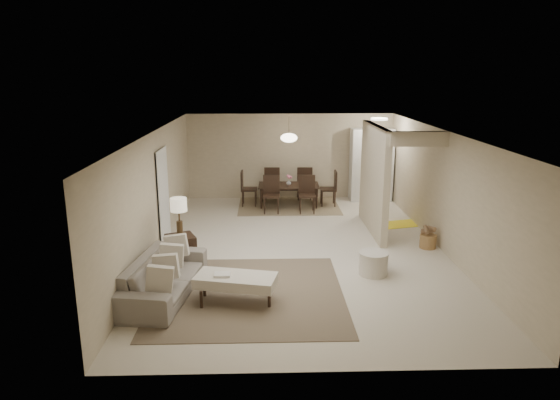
{
  "coord_description": "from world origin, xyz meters",
  "views": [
    {
      "loc": [
        -0.73,
        -10.03,
        3.68
      ],
      "look_at": [
        -0.42,
        0.14,
        1.05
      ],
      "focal_mm": 32.0,
      "sensor_mm": 36.0,
      "label": 1
    }
  ],
  "objects_px": {
    "pantry_cabinet": "(371,165)",
    "wicker_basket": "(428,241)",
    "side_table": "(181,250)",
    "dining_table": "(289,195)",
    "ottoman_bench": "(236,281)",
    "sofa": "(164,277)",
    "round_pouf": "(373,263)"
  },
  "relations": [
    {
      "from": "pantry_cabinet",
      "to": "side_table",
      "type": "bearing_deg",
      "value": -134.15
    },
    {
      "from": "sofa",
      "to": "side_table",
      "type": "distance_m",
      "value": 1.44
    },
    {
      "from": "pantry_cabinet",
      "to": "side_table",
      "type": "distance_m",
      "value": 6.86
    },
    {
      "from": "sofa",
      "to": "wicker_basket",
      "type": "height_order",
      "value": "sofa"
    },
    {
      "from": "side_table",
      "to": "round_pouf",
      "type": "bearing_deg",
      "value": -10.16
    },
    {
      "from": "pantry_cabinet",
      "to": "dining_table",
      "type": "xyz_separation_m",
      "value": [
        -2.43,
        -0.57,
        -0.75
      ]
    },
    {
      "from": "sofa",
      "to": "ottoman_bench",
      "type": "xyz_separation_m",
      "value": [
        1.22,
        -0.3,
        0.04
      ]
    },
    {
      "from": "pantry_cabinet",
      "to": "dining_table",
      "type": "relative_size",
      "value": 1.24
    },
    {
      "from": "pantry_cabinet",
      "to": "ottoman_bench",
      "type": "relative_size",
      "value": 1.5
    },
    {
      "from": "sofa",
      "to": "wicker_basket",
      "type": "bearing_deg",
      "value": -58.96
    },
    {
      "from": "sofa",
      "to": "round_pouf",
      "type": "distance_m",
      "value": 3.8
    },
    {
      "from": "wicker_basket",
      "to": "dining_table",
      "type": "bearing_deg",
      "value": 128.29
    },
    {
      "from": "wicker_basket",
      "to": "sofa",
      "type": "bearing_deg",
      "value": -157.21
    },
    {
      "from": "wicker_basket",
      "to": "dining_table",
      "type": "distance_m",
      "value": 4.56
    },
    {
      "from": "dining_table",
      "to": "round_pouf",
      "type": "bearing_deg",
      "value": -73.21
    },
    {
      "from": "side_table",
      "to": "dining_table",
      "type": "height_order",
      "value": "dining_table"
    },
    {
      "from": "pantry_cabinet",
      "to": "side_table",
      "type": "xyz_separation_m",
      "value": [
        -4.75,
        -4.89,
        -0.76
      ]
    },
    {
      "from": "round_pouf",
      "to": "sofa",
      "type": "bearing_deg",
      "value": -168.11
    },
    {
      "from": "ottoman_bench",
      "to": "round_pouf",
      "type": "distance_m",
      "value": 2.73
    },
    {
      "from": "dining_table",
      "to": "side_table",
      "type": "bearing_deg",
      "value": -116.61
    },
    {
      "from": "wicker_basket",
      "to": "pantry_cabinet",
      "type": "bearing_deg",
      "value": 95.51
    },
    {
      "from": "sofa",
      "to": "dining_table",
      "type": "relative_size",
      "value": 1.35
    },
    {
      "from": "pantry_cabinet",
      "to": "wicker_basket",
      "type": "distance_m",
      "value": 4.27
    },
    {
      "from": "sofa",
      "to": "wicker_basket",
      "type": "distance_m",
      "value": 5.64
    },
    {
      "from": "pantry_cabinet",
      "to": "sofa",
      "type": "bearing_deg",
      "value": -127.15
    },
    {
      "from": "sofa",
      "to": "ottoman_bench",
      "type": "distance_m",
      "value": 1.26
    },
    {
      "from": "pantry_cabinet",
      "to": "round_pouf",
      "type": "distance_m",
      "value": 5.72
    },
    {
      "from": "side_table",
      "to": "wicker_basket",
      "type": "relative_size",
      "value": 1.64
    },
    {
      "from": "wicker_basket",
      "to": "dining_table",
      "type": "xyz_separation_m",
      "value": [
        -2.83,
        3.58,
        0.15
      ]
    },
    {
      "from": "pantry_cabinet",
      "to": "dining_table",
      "type": "distance_m",
      "value": 2.6
    },
    {
      "from": "pantry_cabinet",
      "to": "wicker_basket",
      "type": "xyz_separation_m",
      "value": [
        0.4,
        -4.15,
        -0.9
      ]
    },
    {
      "from": "round_pouf",
      "to": "dining_table",
      "type": "relative_size",
      "value": 0.33
    }
  ]
}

